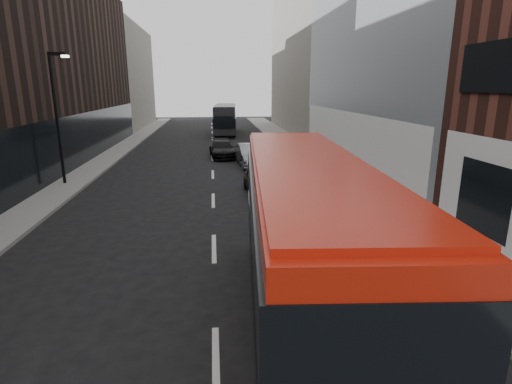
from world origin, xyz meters
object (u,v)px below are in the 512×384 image
object	(u,v)px
car_c	(222,149)
car_a	(262,181)
grey_bus	(225,118)
car_b	(250,155)
red_bus	(305,240)
street_lamp	(57,110)

from	to	relation	value
car_c	car_a	bearing A→B (deg)	-85.70
grey_bus	car_b	bearing A→B (deg)	-83.52
car_a	car_b	xyz separation A→B (m)	(0.14, 7.76, 0.08)
red_bus	car_b	bearing A→B (deg)	92.51
red_bus	car_b	world-z (taller)	red_bus
grey_bus	car_c	bearing A→B (deg)	-89.50
car_b	car_a	bearing A→B (deg)	-95.35
car_a	car_b	size ratio (longest dim) A/B	0.87
street_lamp	red_bus	distance (m)	18.25
red_bus	car_c	xyz separation A→B (m)	(-1.20, 23.36, -1.56)
car_b	car_c	size ratio (longest dim) A/B	1.02
grey_bus	car_b	distance (m)	19.85
car_a	street_lamp	bearing A→B (deg)	161.08
red_bus	grey_bus	distance (m)	39.53
car_a	car_b	distance (m)	7.76
street_lamp	car_a	size ratio (longest dim) A/B	1.76
street_lamp	red_bus	size ratio (longest dim) A/B	0.70
grey_bus	car_a	world-z (taller)	grey_bus
car_a	car_c	xyz separation A→B (m)	(-1.75, 11.39, -0.03)
street_lamp	grey_bus	bearing A→B (deg)	68.20
red_bus	car_c	size ratio (longest dim) A/B	2.22
street_lamp	car_b	bearing A→B (deg)	23.46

